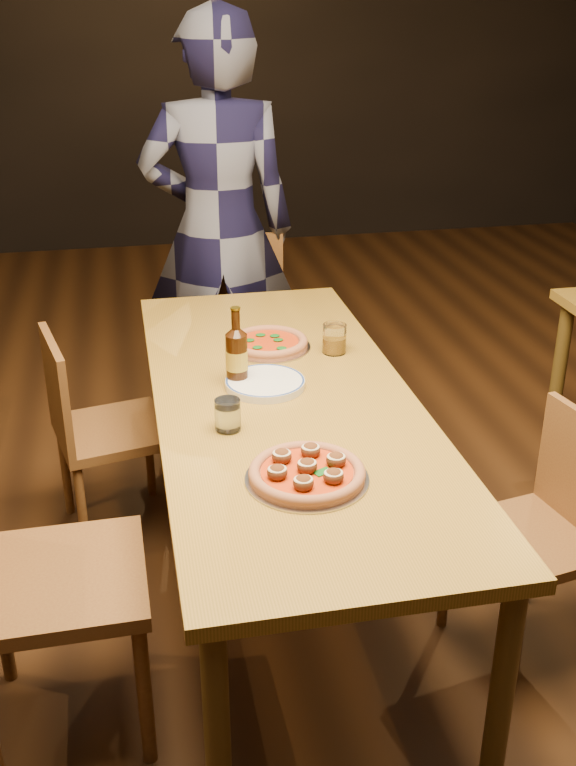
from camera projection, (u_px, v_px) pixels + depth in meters
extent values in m
plane|color=black|center=(285.00, 591.00, 2.96)|extent=(9.00, 9.00, 0.00)
plane|color=black|center=(167.00, 47.00, 6.33)|extent=(7.00, 0.00, 7.00)
cube|color=brown|center=(285.00, 403.00, 2.65)|extent=(0.80, 2.00, 0.04)
cylinder|color=#503C16|center=(218.00, 746.00, 1.92)|extent=(0.06, 0.06, 0.71)
cylinder|color=#503C16|center=(163.00, 392.00, 3.59)|extent=(0.06, 0.06, 0.71)
cylinder|color=#503C16|center=(500.00, 701.00, 2.04)|extent=(0.06, 0.06, 0.71)
cylinder|color=#503C16|center=(320.00, 379.00, 3.71)|extent=(0.06, 0.06, 0.71)
cylinder|color=#503C16|center=(558.00, 379.00, 3.71)|extent=(0.06, 0.06, 0.71)
cylinder|color=#B7B7BF|center=(307.00, 479.00, 2.20)|extent=(0.32, 0.32, 0.01)
cylinder|color=#A56545|center=(307.00, 475.00, 2.20)|extent=(0.30, 0.30, 0.02)
torus|color=#A56545|center=(307.00, 472.00, 2.19)|extent=(0.30, 0.30, 0.03)
cylinder|color=#B12F0A|center=(307.00, 472.00, 2.19)|extent=(0.24, 0.24, 0.00)
cylinder|color=#B7B7BF|center=(269.00, 347.00, 3.00)|extent=(0.30, 0.30, 0.01)
cylinder|color=#A56545|center=(269.00, 344.00, 3.00)|extent=(0.27, 0.27, 0.02)
torus|color=#A56545|center=(269.00, 342.00, 2.99)|extent=(0.28, 0.28, 0.03)
cylinder|color=#B12F0A|center=(269.00, 341.00, 2.99)|extent=(0.21, 0.21, 0.00)
cylinder|color=white|center=(265.00, 383.00, 2.71)|extent=(0.25, 0.25, 0.02)
cylinder|color=black|center=(237.00, 359.00, 2.70)|extent=(0.07, 0.07, 0.17)
cylinder|color=black|center=(236.00, 322.00, 2.64)|extent=(0.03, 0.03, 0.08)
cylinder|color=gold|center=(237.00, 359.00, 2.70)|extent=(0.07, 0.07, 0.06)
cylinder|color=white|center=(228.00, 415.00, 2.43)|extent=(0.07, 0.07, 0.09)
cylinder|color=#9F6912|center=(334.00, 339.00, 2.95)|extent=(0.08, 0.08, 0.10)
imported|color=black|center=(219.00, 231.00, 3.75)|extent=(0.72, 0.50, 1.86)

